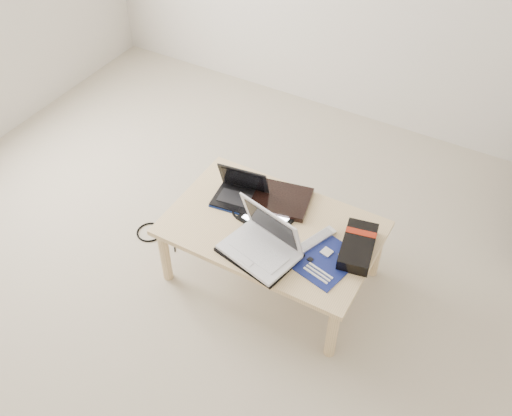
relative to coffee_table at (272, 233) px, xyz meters
The scene contains 13 objects.
ground 0.56m from the coffee_table, 139.78° to the right, with size 4.00×4.00×0.00m, color #AA9E8A.
coffee_table is the anchor object (origin of this frame).
book 0.21m from the coffee_table, 102.99° to the left, with size 0.35×0.31×0.03m.
netbook 0.28m from the coffee_table, 158.21° to the left, with size 0.30×0.24×0.20m.
tablet 0.08m from the coffee_table, 151.55° to the left, with size 0.28×0.23×0.01m.
remote 0.25m from the coffee_table, ahead, with size 0.14×0.25×0.02m.
neoprene_sleeve 0.21m from the coffee_table, 79.99° to the right, with size 0.37×0.27×0.02m, color black.
white_laptop 0.22m from the coffee_table, 75.63° to the right, with size 0.41×0.33×0.26m.
motherboard 0.36m from the coffee_table, 12.86° to the right, with size 0.31×0.36×0.01m.
gpu_box 0.46m from the coffee_table, ahead, with size 0.21×0.34×0.07m.
cable_coil 0.20m from the coffee_table, behind, with size 0.11×0.11×0.01m, color black.
floor_cable_coil 0.88m from the coffee_table, behind, with size 0.16×0.16×0.01m, color black.
floor_cable_trail 0.76m from the coffee_table, behind, with size 0.01×0.01×0.33m, color black.
Camera 1 is at (1.28, -1.55, 2.55)m, focal length 40.00 mm.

